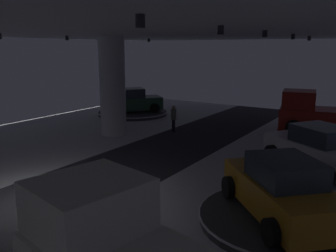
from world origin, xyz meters
TOP-DOWN VIEW (x-y plane):
  - ground at (0.00, 0.00)m, footprint 24.00×44.00m
  - ceiling_with_spotlights at (0.00, 0.00)m, footprint 24.00×44.00m
  - column_left at (-4.27, 8.43)m, footprint 1.44×1.44m
  - display_platform_mid_right at (6.82, 2.80)m, footprint 4.57×4.57m
  - display_car_mid_right at (6.84, 2.78)m, footprint 4.21×4.27m
  - display_platform_deep_left at (-7.20, 13.85)m, footprint 5.17×5.17m
  - display_car_deep_left at (-7.22, 13.83)m, footprint 4.07×4.38m
  - display_platform_far_right at (6.87, 7.49)m, footprint 5.36×5.36m
  - display_car_far_right at (6.90, 7.47)m, footprint 4.49×3.83m
  - display_platform_deep_right at (6.30, 14.10)m, footprint 5.68×5.68m
  - pickup_truck_deep_right at (5.98, 14.04)m, footprint 5.62×3.50m
  - visitor_walking_near at (-1.67, 10.72)m, footprint 0.32×0.32m

SIDE VIEW (x-z plane):
  - ground at x=0.00m, z-range -0.05..0.00m
  - display_platform_deep_left at x=-7.20m, z-range 0.02..0.26m
  - display_platform_deep_right at x=6.30m, z-range 0.02..0.28m
  - display_platform_mid_right at x=6.82m, z-range 0.02..0.29m
  - display_platform_far_right at x=6.87m, z-range 0.02..0.31m
  - visitor_walking_near at x=-1.67m, z-range 0.11..1.70m
  - display_car_deep_left at x=-7.22m, z-range 0.15..1.86m
  - display_car_mid_right at x=6.84m, z-range 0.18..1.89m
  - display_car_far_right at x=6.90m, z-range 0.21..1.91m
  - pickup_truck_deep_right at x=5.98m, z-range 0.04..2.34m
  - column_left at x=-4.27m, z-range 0.00..5.50m
  - ceiling_with_spotlights at x=0.00m, z-range 5.35..5.74m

